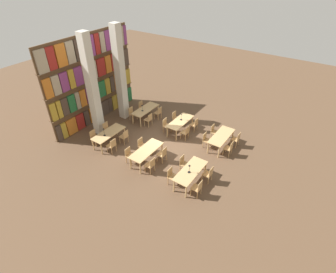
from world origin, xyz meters
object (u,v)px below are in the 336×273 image
(chair_6, at_px, (236,139))
(chair_1, at_px, (172,176))
(reading_table_1, at_px, (221,137))
(chair_4, at_px, (229,148))
(chair_0, at_px, (197,188))
(desk_lamp_1, at_px, (181,115))
(chair_5, at_px, (206,140))
(chair_18, at_px, (124,136))
(chair_15, at_px, (176,118))
(chair_2, at_px, (208,174))
(chair_17, at_px, (95,137))
(chair_8, at_px, (151,165))
(chair_10, at_px, (163,154))
(reading_table_4, at_px, (109,134))
(chair_12, at_px, (186,132))
(chair_14, at_px, (194,124))
(desk_lamp_3, at_px, (142,107))
(chair_20, at_px, (149,119))
(pillar_center, at_px, (120,74))
(chair_13, at_px, (166,125))
(desk_lamp_0, at_px, (189,167))
(chair_3, at_px, (184,163))
(chair_19, at_px, (107,129))
(chair_23, at_px, (142,107))
(pillar_left, at_px, (92,87))
(reading_table_5, at_px, (145,110))
(chair_21, at_px, (132,113))
(chair_9, at_px, (130,155))
(chair_11, at_px, (142,145))
(reading_table_2, at_px, (146,151))
(chair_16, at_px, (112,145))
(chair_7, at_px, (214,131))
(reading_table_3, at_px, (180,122))
(reading_table_0, at_px, (191,172))
(desk_lamp_2, at_px, (104,131))

(chair_6, bearing_deg, chair_1, 163.12)
(reading_table_1, bearing_deg, chair_4, -124.06)
(chair_0, xyz_separation_m, desk_lamp_1, (4.17, 3.45, 0.59))
(chair_5, bearing_deg, chair_1, -0.07)
(chair_1, height_order, chair_18, same)
(chair_15, xyz_separation_m, desk_lamp_1, (-0.42, -0.66, 0.59))
(chair_2, height_order, chair_17, same)
(chair_8, bearing_deg, chair_15, 17.43)
(chair_10, bearing_deg, reading_table_4, 97.24)
(chair_12, distance_m, chair_14, 1.06)
(desk_lamp_3, bearing_deg, chair_15, -66.39)
(chair_18, relative_size, chair_20, 1.00)
(pillar_center, bearing_deg, chair_13, -89.23)
(desk_lamp_0, bearing_deg, chair_18, 80.53)
(reading_table_1, xyz_separation_m, chair_5, (-0.47, 0.69, -0.19))
(chair_3, height_order, chair_10, same)
(chair_19, xyz_separation_m, chair_23, (3.32, -0.02, 0.00))
(chair_0, distance_m, chair_23, 8.16)
(reading_table_1, relative_size, chair_23, 2.30)
(pillar_left, bearing_deg, chair_23, -12.37)
(chair_0, bearing_deg, desk_lamp_0, 59.63)
(pillar_center, bearing_deg, desk_lamp_0, -114.27)
(reading_table_5, distance_m, chair_21, 0.90)
(chair_9, xyz_separation_m, chair_11, (1.03, 0.00, 0.00))
(reading_table_2, distance_m, desk_lamp_3, 4.15)
(chair_14, relative_size, chair_16, 1.00)
(chair_7, bearing_deg, reading_table_3, -75.69)
(desk_lamp_0, bearing_deg, desk_lamp_3, 58.55)
(chair_17, bearing_deg, chair_2, 97.62)
(chair_13, distance_m, chair_18, 2.69)
(chair_11, bearing_deg, chair_0, 74.90)
(chair_12, xyz_separation_m, chair_16, (-3.35, 2.71, 0.00))
(chair_0, relative_size, chair_6, 1.00)
(reading_table_0, bearing_deg, chair_20, 58.30)
(reading_table_3, height_order, chair_14, chair_14)
(pillar_center, xyz_separation_m, chair_20, (-0.01, -2.10, -2.51))
(reading_table_5, height_order, chair_23, chair_23)
(chair_2, distance_m, chair_8, 2.88)
(chair_1, relative_size, desk_lamp_0, 1.90)
(chair_9, bearing_deg, pillar_left, -108.20)
(chair_2, bearing_deg, desk_lamp_1, 48.19)
(pillar_left, distance_m, chair_10, 5.45)
(chair_0, xyz_separation_m, desk_lamp_0, (0.40, 0.68, 0.60))
(pillar_center, relative_size, chair_3, 6.73)
(chair_8, distance_m, desk_lamp_3, 5.04)
(desk_lamp_0, height_order, chair_21, desk_lamp_0)
(chair_1, xyz_separation_m, chair_6, (4.55, -1.38, 0.00))
(chair_9, bearing_deg, desk_lamp_2, -97.70)
(chair_16, height_order, chair_20, same)
(chair_3, relative_size, desk_lamp_2, 1.81)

